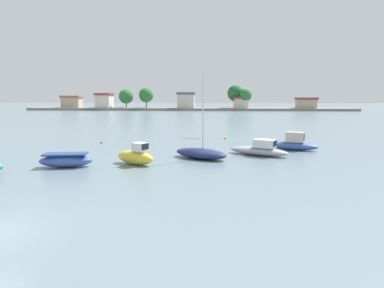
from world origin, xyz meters
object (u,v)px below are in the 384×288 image
at_px(moored_boat_4, 260,150).
at_px(moored_boat_2, 136,156).
at_px(mooring_buoy_1, 225,138).
at_px(moored_boat_1, 66,160).
at_px(moored_boat_3, 201,153).
at_px(mooring_buoy_0, 102,142).
at_px(moored_boat_5, 293,144).

bearing_deg(moored_boat_4, moored_boat_2, -129.05).
relative_size(moored_boat_2, mooring_buoy_1, 10.80).
relative_size(moored_boat_1, moored_boat_3, 0.59).
height_order(moored_boat_1, mooring_buoy_0, moored_boat_1).
distance_m(moored_boat_2, moored_boat_4, 10.68).
bearing_deg(moored_boat_2, moored_boat_4, 52.20).
height_order(moored_boat_1, moored_boat_3, moored_boat_3).
bearing_deg(mooring_buoy_0, moored_boat_1, -83.06).
xyz_separation_m(moored_boat_3, moored_boat_5, (8.60, 4.77, 0.13)).
bearing_deg(mooring_buoy_0, moored_boat_4, -19.83).
distance_m(moored_boat_3, moored_boat_5, 9.84).
height_order(moored_boat_4, mooring_buoy_0, moored_boat_4).
bearing_deg(moored_boat_3, mooring_buoy_1, 107.96).
bearing_deg(moored_boat_2, mooring_buoy_0, 149.87).
xyz_separation_m(moored_boat_2, mooring_buoy_1, (7.19, 14.51, -0.46)).
xyz_separation_m(mooring_buoy_0, mooring_buoy_1, (13.40, 4.42, 0.03)).
height_order(moored_boat_4, moored_boat_5, moored_boat_5).
distance_m(moored_boat_1, mooring_buoy_1, 19.78).
relative_size(moored_boat_5, mooring_buoy_0, 17.76).
bearing_deg(moored_boat_1, moored_boat_3, 12.28).
bearing_deg(moored_boat_1, mooring_buoy_1, 43.29).
xyz_separation_m(moored_boat_2, moored_boat_5, (13.35, 7.36, -0.05)).
bearing_deg(mooring_buoy_1, moored_boat_1, -127.43).
bearing_deg(mooring_buoy_1, moored_boat_2, -116.34).
bearing_deg(moored_boat_5, mooring_buoy_1, 152.55).
relative_size(moored_boat_1, moored_boat_4, 0.74).
bearing_deg(moored_boat_1, mooring_buoy_0, 87.65).
xyz_separation_m(moored_boat_2, moored_boat_3, (4.75, 2.59, -0.18)).
height_order(moored_boat_2, moored_boat_3, moored_boat_3).
distance_m(mooring_buoy_0, mooring_buoy_1, 14.11).
xyz_separation_m(moored_boat_4, moored_boat_5, (3.59, 3.03, 0.07)).
height_order(moored_boat_1, moored_boat_2, moored_boat_2).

